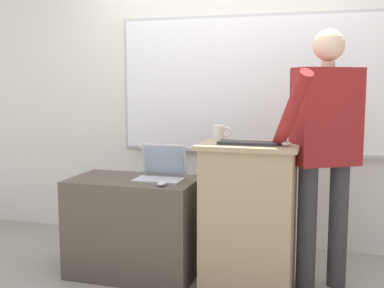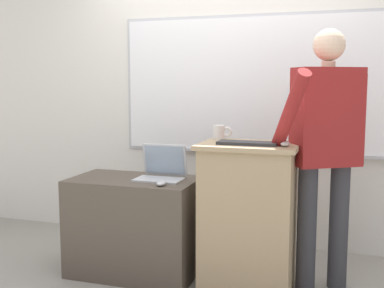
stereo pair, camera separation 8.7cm
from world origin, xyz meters
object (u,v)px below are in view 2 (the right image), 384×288
at_px(lectern_podium, 248,216).
at_px(person_presenter, 326,141).
at_px(computer_mouse_by_keyboard, 285,144).
at_px(side_desk, 135,226).
at_px(wireless_keyboard, 247,143).
at_px(computer_mouse_by_laptop, 161,183).
at_px(coffee_mug, 220,132).
at_px(laptop, 162,168).

height_order(lectern_podium, person_presenter, person_presenter).
relative_size(person_presenter, computer_mouse_by_keyboard, 17.64).
xyz_separation_m(side_desk, wireless_keyboard, (0.85, -0.06, 0.66)).
bearing_deg(person_presenter, computer_mouse_by_laptop, 164.52).
bearing_deg(coffee_mug, side_desk, -163.49).
xyz_separation_m(lectern_podium, side_desk, (-0.85, 0.00, -0.15)).
xyz_separation_m(computer_mouse_by_laptop, computer_mouse_by_keyboard, (0.81, 0.10, 0.29)).
relative_size(person_presenter, coffee_mug, 12.66).
distance_m(lectern_podium, computer_mouse_by_keyboard, 0.58).
bearing_deg(computer_mouse_by_keyboard, computer_mouse_by_laptop, -173.27).
xyz_separation_m(lectern_podium, laptop, (-0.65, 0.06, 0.29)).
bearing_deg(side_desk, coffee_mug, 16.51).
height_order(person_presenter, wireless_keyboard, person_presenter).
distance_m(wireless_keyboard, computer_mouse_by_laptop, 0.64).
bearing_deg(laptop, coffee_mug, 16.34).
bearing_deg(computer_mouse_by_laptop, person_presenter, 16.06).
bearing_deg(lectern_podium, coffee_mug, 144.53).
relative_size(person_presenter, laptop, 5.17).
bearing_deg(coffee_mug, wireless_keyboard, -43.91).
bearing_deg(coffee_mug, computer_mouse_by_keyboard, -27.12).
distance_m(computer_mouse_by_keyboard, coffee_mug, 0.56).
bearing_deg(wireless_keyboard, computer_mouse_by_laptop, -169.08).
height_order(wireless_keyboard, coffee_mug, coffee_mug).
height_order(computer_mouse_by_laptop, computer_mouse_by_keyboard, computer_mouse_by_keyboard).
height_order(person_presenter, computer_mouse_by_laptop, person_presenter).
bearing_deg(computer_mouse_by_laptop, computer_mouse_by_keyboard, 6.73).
xyz_separation_m(person_presenter, wireless_keyboard, (-0.49, -0.19, -0.01)).
relative_size(side_desk, coffee_mug, 6.65).
height_order(lectern_podium, side_desk, lectern_podium).
distance_m(laptop, coffee_mug, 0.50).
distance_m(side_desk, coffee_mug, 0.94).
distance_m(side_desk, person_presenter, 1.50).
bearing_deg(coffee_mug, lectern_podium, -35.47).
bearing_deg(laptop, person_presenter, 3.55).
relative_size(wireless_keyboard, coffee_mug, 2.82).
xyz_separation_m(wireless_keyboard, computer_mouse_by_laptop, (-0.57, -0.11, -0.28)).
distance_m(person_presenter, wireless_keyboard, 0.53).
height_order(lectern_podium, wireless_keyboard, wireless_keyboard).
bearing_deg(side_desk, laptop, 16.87).
bearing_deg(wireless_keyboard, coffee_mug, 136.09).
height_order(side_desk, coffee_mug, coffee_mug).
xyz_separation_m(person_presenter, computer_mouse_by_keyboard, (-0.24, -0.21, -0.00)).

